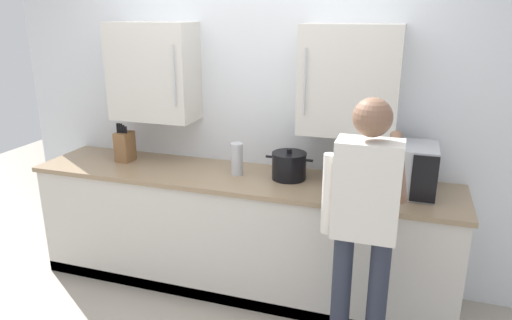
{
  "coord_description": "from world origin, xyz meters",
  "views": [
    {
      "loc": [
        1.13,
        -2.34,
        2.06
      ],
      "look_at": [
        0.15,
        0.64,
        1.05
      ],
      "focal_mm": 32.95,
      "sensor_mm": 36.0,
      "label": 1
    }
  ],
  "objects_px": {
    "microwave_oven": "(387,167)",
    "knife_block": "(125,146)",
    "stock_pot": "(289,166)",
    "person_figure": "(364,220)",
    "thermos_flask": "(237,159)"
  },
  "relations": [
    {
      "from": "stock_pot",
      "to": "thermos_flask",
      "type": "bearing_deg",
      "value": -175.18
    },
    {
      "from": "microwave_oven",
      "to": "person_figure",
      "type": "xyz_separation_m",
      "value": [
        -0.07,
        -0.7,
        -0.08
      ]
    },
    {
      "from": "thermos_flask",
      "to": "person_figure",
      "type": "height_order",
      "value": "person_figure"
    },
    {
      "from": "microwave_oven",
      "to": "knife_block",
      "type": "relative_size",
      "value": 2.4
    },
    {
      "from": "stock_pot",
      "to": "microwave_oven",
      "type": "bearing_deg",
      "value": -1.96
    },
    {
      "from": "thermos_flask",
      "to": "stock_pot",
      "type": "bearing_deg",
      "value": 4.82
    },
    {
      "from": "thermos_flask",
      "to": "stock_pot",
      "type": "relative_size",
      "value": 0.69
    },
    {
      "from": "thermos_flask",
      "to": "person_figure",
      "type": "distance_m",
      "value": 1.21
    },
    {
      "from": "knife_block",
      "to": "person_figure",
      "type": "height_order",
      "value": "person_figure"
    },
    {
      "from": "stock_pot",
      "to": "knife_block",
      "type": "bearing_deg",
      "value": -179.91
    },
    {
      "from": "thermos_flask",
      "to": "microwave_oven",
      "type": "bearing_deg",
      "value": 0.5
    },
    {
      "from": "stock_pot",
      "to": "person_figure",
      "type": "height_order",
      "value": "person_figure"
    },
    {
      "from": "thermos_flask",
      "to": "knife_block",
      "type": "bearing_deg",
      "value": 178.21
    },
    {
      "from": "microwave_oven",
      "to": "stock_pot",
      "type": "bearing_deg",
      "value": 178.04
    },
    {
      "from": "knife_block",
      "to": "microwave_oven",
      "type": "bearing_deg",
      "value": -0.59
    }
  ]
}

